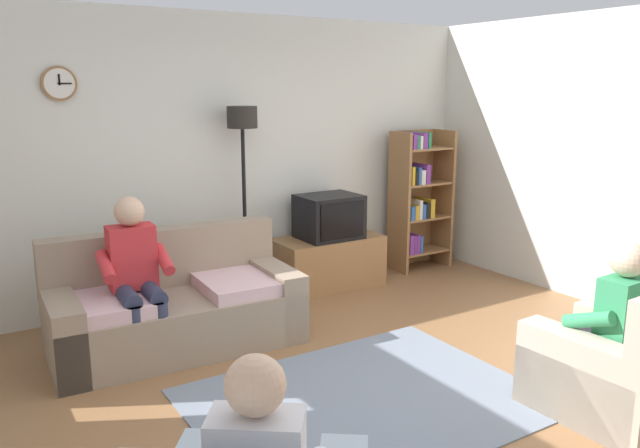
# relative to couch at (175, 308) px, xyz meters

# --- Properties ---
(ground_plane) EXTENTS (12.00, 12.00, 0.00)m
(ground_plane) POSITION_rel_couch_xyz_m (0.91, -1.60, -0.31)
(ground_plane) COLOR #8C603D
(back_wall_assembly) EXTENTS (6.20, 0.17, 2.70)m
(back_wall_assembly) POSITION_rel_couch_xyz_m (0.91, 1.06, 1.04)
(back_wall_assembly) COLOR silver
(back_wall_assembly) RESTS_ON ground_plane
(couch) EXTENTS (1.94, 0.96, 0.90)m
(couch) POSITION_rel_couch_xyz_m (0.00, 0.00, 0.00)
(couch) COLOR gray
(couch) RESTS_ON ground_plane
(tv_stand) EXTENTS (1.10, 0.56, 0.52)m
(tv_stand) POSITION_rel_couch_xyz_m (1.85, 0.65, -0.05)
(tv_stand) COLOR olive
(tv_stand) RESTS_ON ground_plane
(tv) EXTENTS (0.60, 0.49, 0.44)m
(tv) POSITION_rel_couch_xyz_m (1.85, 0.62, 0.43)
(tv) COLOR black
(tv) RESTS_ON tv_stand
(bookshelf) EXTENTS (0.68, 0.36, 1.55)m
(bookshelf) POSITION_rel_couch_xyz_m (3.08, 0.72, 0.49)
(bookshelf) COLOR olive
(bookshelf) RESTS_ON ground_plane
(floor_lamp) EXTENTS (0.28, 0.28, 1.85)m
(floor_lamp) POSITION_rel_couch_xyz_m (0.97, 0.75, 1.14)
(floor_lamp) COLOR black
(floor_lamp) RESTS_ON ground_plane
(armchair_near_bookshelf) EXTENTS (0.84, 0.91, 0.90)m
(armchair_near_bookshelf) POSITION_rel_couch_xyz_m (1.98, -2.49, -0.02)
(armchair_near_bookshelf) COLOR #BCAD99
(armchair_near_bookshelf) RESTS_ON ground_plane
(area_rug) EXTENTS (2.20, 1.70, 0.01)m
(area_rug) POSITION_rel_couch_xyz_m (0.74, -1.54, -0.31)
(area_rug) COLOR slate
(area_rug) RESTS_ON ground_plane
(person_on_couch) EXTENTS (0.52, 0.55, 1.24)m
(person_on_couch) POSITION_rel_couch_xyz_m (-0.32, -0.11, 0.39)
(person_on_couch) COLOR red
(person_on_couch) RESTS_ON ground_plane
(person_in_right_armchair) EXTENTS (0.52, 0.55, 1.12)m
(person_in_right_armchair) POSITION_rel_couch_xyz_m (1.98, -2.40, 0.29)
(person_in_right_armchair) COLOR #338C59
(person_in_right_armchair) RESTS_ON ground_plane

